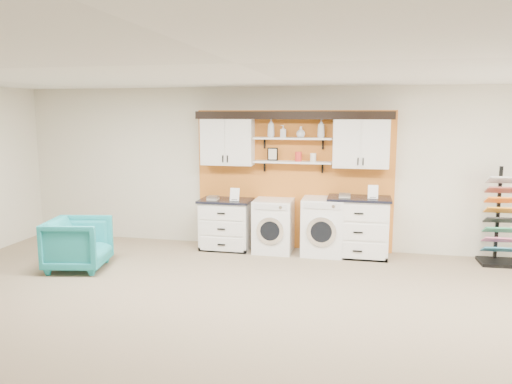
% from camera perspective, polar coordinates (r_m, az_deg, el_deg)
% --- Properties ---
extents(floor, '(10.00, 10.00, 0.00)m').
position_cam_1_polar(floor, '(5.26, -2.07, -17.54)').
color(floor, '#8A7A5C').
rests_on(floor, ground).
extents(ceiling, '(10.00, 10.00, 0.00)m').
position_cam_1_polar(ceiling, '(4.72, -2.27, 14.48)').
color(ceiling, white).
rests_on(ceiling, wall_back).
extents(wall_back, '(10.00, 0.00, 10.00)m').
position_cam_1_polar(wall_back, '(8.69, 4.36, 2.70)').
color(wall_back, beige).
rests_on(wall_back, floor).
extents(accent_panel, '(3.40, 0.07, 2.40)m').
position_cam_1_polar(accent_panel, '(8.68, 4.31, 1.36)').
color(accent_panel, '#C56B21').
rests_on(accent_panel, wall_back).
extents(upper_cabinet_left, '(0.90, 0.35, 0.84)m').
position_cam_1_polar(upper_cabinet_left, '(8.67, -3.25, 5.88)').
color(upper_cabinet_left, silver).
rests_on(upper_cabinet_left, wall_back).
extents(upper_cabinet_right, '(0.90, 0.35, 0.84)m').
position_cam_1_polar(upper_cabinet_right, '(8.36, 11.93, 5.59)').
color(upper_cabinet_right, silver).
rests_on(upper_cabinet_right, wall_back).
extents(shelf_lower, '(1.32, 0.28, 0.03)m').
position_cam_1_polar(shelf_lower, '(8.48, 4.18, 3.43)').
color(shelf_lower, silver).
rests_on(shelf_lower, wall_back).
extents(shelf_upper, '(1.32, 0.28, 0.03)m').
position_cam_1_polar(shelf_upper, '(8.45, 4.21, 6.13)').
color(shelf_upper, silver).
rests_on(shelf_upper, wall_back).
extents(crown_molding, '(3.30, 0.41, 0.13)m').
position_cam_1_polar(crown_molding, '(8.45, 4.26, 8.83)').
color(crown_molding, black).
rests_on(crown_molding, wall_back).
extents(picture_frame, '(0.18, 0.02, 0.22)m').
position_cam_1_polar(picture_frame, '(8.57, 1.91, 4.35)').
color(picture_frame, black).
rests_on(picture_frame, shelf_lower).
extents(canister_red, '(0.11, 0.11, 0.16)m').
position_cam_1_polar(canister_red, '(8.45, 4.86, 4.05)').
color(canister_red, red).
rests_on(canister_red, shelf_lower).
extents(canister_cream, '(0.10, 0.10, 0.14)m').
position_cam_1_polar(canister_cream, '(8.43, 6.55, 3.94)').
color(canister_cream, silver).
rests_on(canister_cream, shelf_lower).
extents(base_cabinet_left, '(0.89, 0.66, 0.88)m').
position_cam_1_polar(base_cabinet_left, '(8.72, -3.43, -3.67)').
color(base_cabinet_left, silver).
rests_on(base_cabinet_left, floor).
extents(base_cabinet_right, '(1.02, 0.66, 0.99)m').
position_cam_1_polar(base_cabinet_right, '(8.40, 11.62, -3.93)').
color(base_cabinet_right, silver).
rests_on(base_cabinet_right, floor).
extents(washer, '(0.65, 0.71, 0.90)m').
position_cam_1_polar(washer, '(8.53, 2.03, -3.85)').
color(washer, white).
rests_on(washer, floor).
extents(dryer, '(0.68, 0.71, 0.96)m').
position_cam_1_polar(dryer, '(8.43, 7.66, -3.91)').
color(dryer, white).
rests_on(dryer, floor).
extents(sample_rack, '(0.57, 0.48, 1.53)m').
position_cam_1_polar(sample_rack, '(8.70, 26.05, -4.20)').
color(sample_rack, black).
rests_on(sample_rack, floor).
extents(armchair, '(1.00, 0.98, 0.78)m').
position_cam_1_polar(armchair, '(8.06, -19.66, -5.59)').
color(armchair, teal).
rests_on(armchair, floor).
extents(soap_bottle_a, '(0.12, 0.12, 0.31)m').
position_cam_1_polar(soap_bottle_a, '(8.50, 1.73, 7.33)').
color(soap_bottle_a, silver).
rests_on(soap_bottle_a, shelf_upper).
extents(soap_bottle_b, '(0.10, 0.10, 0.21)m').
position_cam_1_polar(soap_bottle_b, '(8.47, 3.12, 6.95)').
color(soap_bottle_b, silver).
rests_on(soap_bottle_b, shelf_upper).
extents(soap_bottle_c, '(0.20, 0.20, 0.19)m').
position_cam_1_polar(soap_bottle_c, '(8.43, 5.14, 6.85)').
color(soap_bottle_c, silver).
rests_on(soap_bottle_c, shelf_upper).
extents(soap_bottle_d, '(0.17, 0.17, 0.31)m').
position_cam_1_polar(soap_bottle_d, '(8.39, 7.45, 7.23)').
color(soap_bottle_d, silver).
rests_on(soap_bottle_d, shelf_upper).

